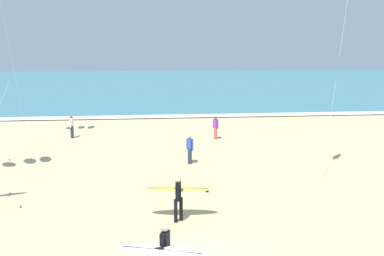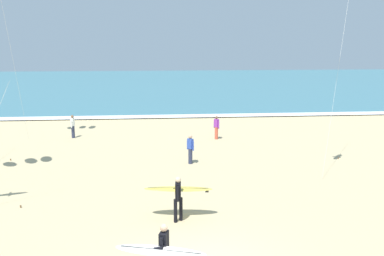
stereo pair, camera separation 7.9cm
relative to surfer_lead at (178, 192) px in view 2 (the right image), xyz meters
name	(u,v)px [view 2 (the right image)]	position (x,y,z in m)	size (l,w,h in m)	color
ocean_water	(163,84)	(0.54, 51.32, -1.01)	(160.00, 60.00, 0.08)	teal
shoreline_foam	(170,116)	(0.54, 21.62, -0.97)	(160.00, 1.59, 0.01)	white
surfer_lead	(178,192)	(0.00, 0.00, 0.00)	(2.57, 1.01, 1.71)	black
surfer_trailing	(162,250)	(-0.68, -4.32, 0.00)	(2.53, 1.30, 1.71)	black
bystander_blue_top	(190,149)	(1.07, 7.20, -0.24)	(0.35, 0.40, 1.59)	#2D334C
bystander_white_top	(73,126)	(-6.40, 14.12, -0.24)	(0.24, 0.49, 1.59)	#2D334C
bystander_purple_top	(216,127)	(3.32, 12.86, -0.24)	(0.33, 0.42, 1.59)	#D8593F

